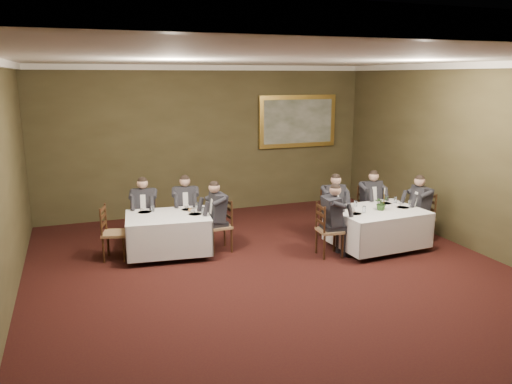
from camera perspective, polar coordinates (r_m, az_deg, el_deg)
ground at (r=7.91m, az=4.13°, el=-11.17°), size 10.00×10.00×0.00m
ceiling at (r=7.22m, az=4.60°, el=15.06°), size 8.00×10.00×0.10m
back_wall at (r=12.04m, az=-5.61°, el=5.89°), size 8.00×0.10×3.50m
right_wall at (r=9.72m, az=26.38°, el=2.86°), size 0.10×10.00×3.50m
crown_molding at (r=7.22m, az=4.59°, el=14.58°), size 8.00×10.00×0.12m
table_main at (r=9.87m, az=13.66°, el=-3.75°), size 1.77×1.39×0.67m
table_second at (r=9.38m, az=-9.99°, el=-4.47°), size 1.65×1.33×0.67m
chair_main_backleft at (r=10.35m, az=8.71°, el=-3.70°), size 0.47×0.45×1.00m
diner_main_backleft at (r=10.27m, az=8.78°, el=-2.50°), size 0.44×0.51×1.35m
chair_main_backright at (r=10.84m, az=12.77°, el=-3.09°), size 0.44×0.42×1.00m
diner_main_backright at (r=10.77m, az=12.87°, el=-1.94°), size 0.42×0.48×1.35m
chair_main_endleft at (r=9.33m, az=8.32°, el=-5.56°), size 0.46×0.48×1.00m
diner_main_endleft at (r=9.27m, az=8.44°, el=-4.21°), size 0.51×0.45×1.35m
chair_main_endright at (r=10.58m, az=18.25°, el=-3.85°), size 0.45×0.47×1.00m
diner_main_endright at (r=10.51m, az=18.29°, el=-2.66°), size 0.51×0.44×1.35m
chair_sec_backleft at (r=10.16m, az=-12.53°, el=-4.19°), size 0.53×0.51×1.00m
diner_sec_backleft at (r=10.08m, az=-12.61°, el=-2.97°), size 0.50×0.56×1.35m
chair_sec_backright at (r=10.20m, az=-7.96°, el=-3.93°), size 0.52×0.50×1.00m
diner_sec_backright at (r=10.12m, az=-8.00°, el=-2.71°), size 0.49×0.55×1.35m
chair_sec_endright at (r=9.53m, az=-4.16°, el=-5.06°), size 0.45×0.46×1.00m
diner_sec_endright at (r=9.46m, az=-4.25°, el=-3.75°), size 0.50×0.44×1.35m
chair_sec_endleft at (r=9.43m, az=-15.81°, el=-5.74°), size 0.52×0.54×1.00m
centerpiece at (r=9.75m, az=14.13°, el=-1.15°), size 0.32×0.29×0.30m
candlestick at (r=9.90m, az=14.42°, el=-0.94°), size 0.06×0.06×0.42m
place_setting_table_main at (r=9.84m, az=10.59°, el=-1.55°), size 0.33×0.31×0.14m
place_setting_table_second at (r=9.61m, az=-12.34°, el=-2.00°), size 0.33×0.31×0.14m
painting at (r=12.73m, az=4.78°, el=8.05°), size 2.07×0.09×1.30m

